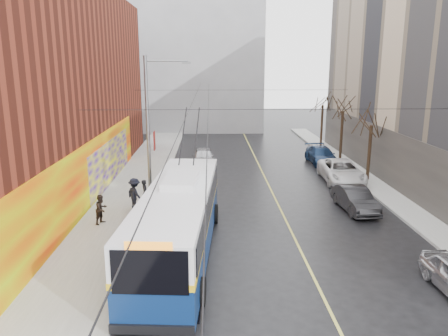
% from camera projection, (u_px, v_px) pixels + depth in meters
% --- Properties ---
extents(ground, '(140.00, 140.00, 0.00)m').
position_uv_depth(ground, '(282.00, 292.00, 16.77)').
color(ground, black).
rests_on(ground, ground).
extents(sidewalk_left, '(4.00, 60.00, 0.15)m').
position_uv_depth(sidewalk_left, '(129.00, 198.00, 28.16)').
color(sidewalk_left, gray).
rests_on(sidewalk_left, ground).
extents(sidewalk_right, '(2.00, 60.00, 0.15)m').
position_uv_depth(sidewalk_right, '(388.00, 196.00, 28.70)').
color(sidewalk_right, gray).
rests_on(sidewalk_right, ground).
extents(lane_line, '(0.12, 50.00, 0.01)m').
position_uv_depth(lane_line, '(271.00, 190.00, 30.42)').
color(lane_line, '#BFB74C').
rests_on(lane_line, ground).
extents(building_left, '(12.11, 36.00, 14.00)m').
position_uv_depth(building_left, '(5.00, 88.00, 28.24)').
color(building_left, '#5A1D12').
rests_on(building_left, ground).
extents(building_far, '(20.50, 12.10, 18.00)m').
position_uv_depth(building_far, '(185.00, 60.00, 58.21)').
color(building_far, gray).
rests_on(building_far, ground).
extents(streetlight_pole, '(2.65, 0.60, 9.00)m').
position_uv_depth(streetlight_pole, '(151.00, 130.00, 25.17)').
color(streetlight_pole, slate).
rests_on(streetlight_pole, ground).
extents(catenary_wires, '(18.00, 60.00, 0.22)m').
position_uv_depth(catenary_wires, '(212.00, 99.00, 29.59)').
color(catenary_wires, black).
extents(tree_near, '(3.20, 3.20, 6.40)m').
position_uv_depth(tree_near, '(372.00, 115.00, 31.44)').
color(tree_near, black).
rests_on(tree_near, ground).
extents(tree_mid, '(3.20, 3.20, 6.68)m').
position_uv_depth(tree_mid, '(343.00, 102.00, 38.18)').
color(tree_mid, black).
rests_on(tree_mid, ground).
extents(tree_far, '(3.20, 3.20, 6.57)m').
position_uv_depth(tree_far, '(323.00, 98.00, 45.01)').
color(tree_far, black).
rests_on(tree_far, ground).
extents(puddle, '(2.68, 3.84, 0.01)m').
position_uv_depth(puddle, '(165.00, 295.00, 16.52)').
color(puddle, black).
rests_on(puddle, ground).
extents(pigeons_flying, '(3.10, 3.34, 1.07)m').
position_uv_depth(pigeons_flying, '(220.00, 82.00, 24.35)').
color(pigeons_flying, slate).
extents(trolleybus, '(3.72, 13.07, 6.13)m').
position_uv_depth(trolleybus, '(179.00, 220.00, 19.65)').
color(trolleybus, '#0A204C').
rests_on(trolleybus, ground).
extents(parked_car_b, '(1.82, 4.42, 1.42)m').
position_uv_depth(parked_car_b, '(355.00, 199.00, 25.93)').
color(parked_car_b, '#242326').
rests_on(parked_car_b, ground).
extents(parked_car_c, '(2.90, 5.88, 1.61)m').
position_uv_depth(parked_car_c, '(341.00, 171.00, 32.29)').
color(parked_car_c, silver).
rests_on(parked_car_c, ground).
extents(parked_car_d, '(2.24, 5.16, 1.48)m').
position_uv_depth(parked_car_d, '(321.00, 156.00, 38.07)').
color(parked_car_d, navy).
rests_on(parked_car_d, ground).
extents(following_car, '(1.91, 4.52, 1.52)m').
position_uv_depth(following_car, '(203.00, 157.00, 37.31)').
color(following_car, '#B6B7BC').
rests_on(following_car, ground).
extents(pedestrian_a, '(0.50, 0.67, 1.65)m').
position_uv_depth(pedestrian_a, '(145.00, 193.00, 26.22)').
color(pedestrian_a, black).
rests_on(pedestrian_a, sidewalk_left).
extents(pedestrian_b, '(0.90, 0.97, 1.60)m').
position_uv_depth(pedestrian_b, '(101.00, 209.00, 23.40)').
color(pedestrian_b, black).
rests_on(pedestrian_b, sidewalk_left).
extents(pedestrian_c, '(1.36, 1.37, 1.90)m').
position_uv_depth(pedestrian_c, '(135.00, 194.00, 25.61)').
color(pedestrian_c, black).
rests_on(pedestrian_c, sidewalk_left).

